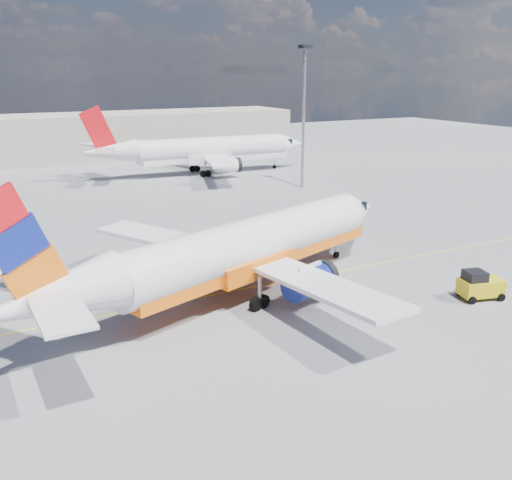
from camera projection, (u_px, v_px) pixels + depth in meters
name	position (u px, v px, depth m)	size (l,w,h in m)	color
ground	(293.00, 297.00, 41.04)	(240.00, 240.00, 0.00)	slate
taxi_line	(272.00, 284.00, 43.59)	(70.00, 0.15, 0.01)	yellow
terminal_main	(109.00, 135.00, 105.90)	(70.00, 14.00, 8.00)	#BBB4A1
main_jet	(243.00, 249.00, 40.30)	(35.02, 26.54, 10.67)	white
second_jet	(206.00, 151.00, 88.62)	(36.02, 28.45, 10.91)	white
gse_tug	(480.00, 285.00, 40.48)	(3.29, 2.49, 2.13)	black
traffic_cone	(291.00, 277.00, 44.19)	(0.35, 0.35, 0.50)	white
floodlight_mast	(304.00, 104.00, 76.16)	(1.37, 1.37, 18.81)	#94939B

